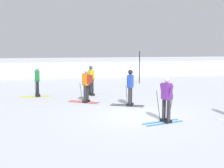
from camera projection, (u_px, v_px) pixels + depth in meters
ground_plane at (142, 116)px, 11.85m from camera, size 120.00×120.00×0.00m
far_snow_ridge at (87, 66)px, 30.89m from camera, size 80.00×7.90×1.33m
skier_blue at (130, 87)px, 13.73m from camera, size 1.59×1.05×1.71m
skier_purple at (166, 98)px, 10.72m from camera, size 1.64×0.97×1.71m
skier_green at (37, 80)px, 16.19m from camera, size 1.63×1.00×1.71m
skier_orange at (86, 84)px, 14.52m from camera, size 1.56×1.16×1.71m
skier_yellow at (91, 80)px, 16.54m from camera, size 1.61×1.02×1.71m
trail_marker_pole at (139, 67)px, 22.04m from camera, size 0.06×0.06×2.44m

